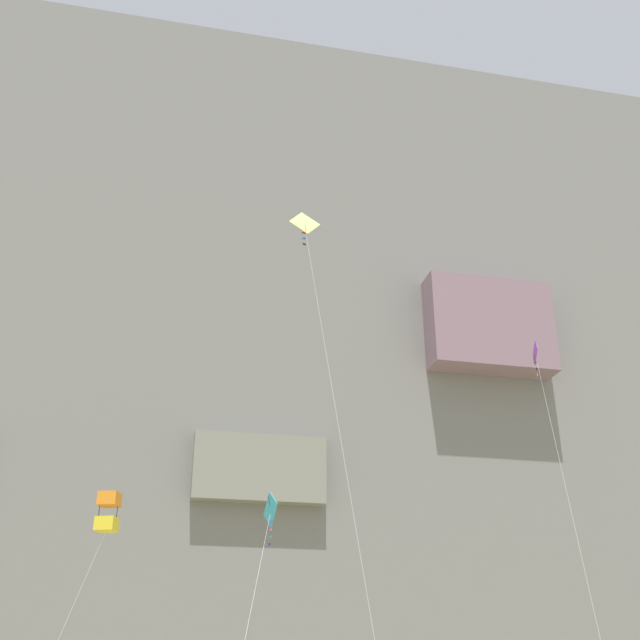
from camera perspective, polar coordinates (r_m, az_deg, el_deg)
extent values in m
cube|color=slate|center=(78.26, -5.85, -4.35)|extent=(180.00, 31.93, 59.17)
cube|color=gray|center=(59.63, -4.55, -10.95)|extent=(9.78, 3.22, 4.95)
cube|color=gray|center=(67.98, 12.06, -0.60)|extent=(10.79, 3.64, 8.08)
cube|color=orange|center=(38.23, -15.07, -12.49)|extent=(1.11, 1.11, 0.62)
cube|color=yellow|center=(38.01, -15.26, -14.16)|extent=(1.11, 1.11, 0.62)
cylinder|color=black|center=(38.10, -14.55, -13.39)|extent=(0.03, 0.03, 1.67)
cylinder|color=black|center=(38.14, -15.78, -13.26)|extent=(0.03, 0.03, 1.67)
cylinder|color=silver|center=(36.80, -18.15, -20.48)|extent=(2.47, 1.56, 8.23)
cube|color=#8CCC33|center=(39.55, -1.12, 7.07)|extent=(1.54, 0.47, 1.50)
cylinder|color=black|center=(39.55, -1.12, 7.07)|extent=(0.06, 0.48, 1.21)
cube|color=red|center=(39.24, -1.19, 6.36)|extent=(0.18, 0.05, 0.09)
cube|color=blue|center=(39.07, -1.19, 5.96)|extent=(0.18, 0.05, 0.09)
cube|color=black|center=(38.91, -1.15, 5.55)|extent=(0.18, 0.08, 0.09)
cylinder|color=silver|center=(32.17, 1.39, -7.92)|extent=(1.86, 6.01, 22.73)
cube|color=purple|center=(43.81, 15.38, -2.27)|extent=(0.59, 1.61, 1.67)
cylinder|color=black|center=(43.81, 15.38, -2.27)|extent=(0.31, 0.07, 1.37)
cube|color=black|center=(43.57, 15.45, -3.02)|extent=(0.10, 0.19, 0.10)
cube|color=black|center=(43.44, 15.49, -3.45)|extent=(0.06, 0.20, 0.10)
cube|color=yellow|center=(43.32, 15.53, -3.88)|extent=(0.09, 0.19, 0.10)
cube|color=blue|center=(43.22, 15.63, -4.31)|extent=(0.09, 0.19, 0.10)
cylinder|color=silver|center=(38.57, 17.85, -13.29)|extent=(1.43, 5.51, 18.01)
cube|color=#38B2D1|center=(32.81, -3.63, -13.60)|extent=(0.37, 1.36, 1.37)
cylinder|color=black|center=(32.81, -3.63, -13.60)|extent=(0.25, 0.13, 1.12)
cube|color=blue|center=(32.71, -3.67, -14.48)|extent=(0.12, 0.13, 0.08)
cube|color=pink|center=(32.67, -3.60, -14.98)|extent=(0.05, 0.16, 0.08)
cube|color=teal|center=(32.62, -3.63, -15.48)|extent=(0.06, 0.16, 0.08)
cube|color=navy|center=(32.56, -3.70, -15.97)|extent=(0.07, 0.16, 0.08)
cylinder|color=silver|center=(29.60, -5.14, -20.67)|extent=(2.06, 5.06, 8.22)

